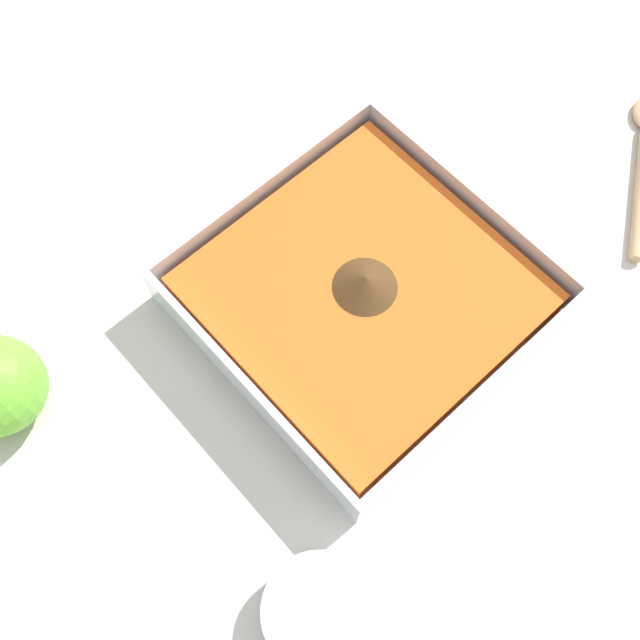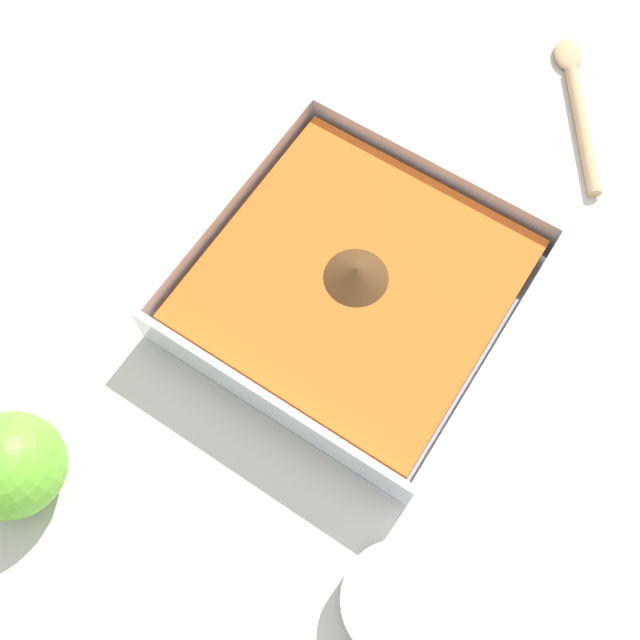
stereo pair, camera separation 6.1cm
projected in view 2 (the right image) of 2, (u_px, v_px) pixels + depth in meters
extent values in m
plane|color=beige|center=(333.00, 309.00, 0.64)|extent=(4.00, 4.00, 0.00)
cube|color=silver|center=(354.00, 297.00, 0.64)|extent=(0.26, 0.26, 0.01)
cube|color=silver|center=(431.00, 176.00, 0.66)|extent=(0.26, 0.01, 0.05)
cube|color=silver|center=(269.00, 405.00, 0.58)|extent=(0.26, 0.01, 0.05)
cube|color=silver|center=(490.00, 361.00, 0.59)|extent=(0.01, 0.24, 0.05)
cube|color=silver|center=(232.00, 212.00, 0.64)|extent=(0.01, 0.24, 0.05)
cube|color=orange|center=(355.00, 287.00, 0.62)|extent=(0.23, 0.23, 0.03)
cone|color=#4C3319|center=(356.00, 273.00, 0.60)|extent=(0.05, 0.05, 0.02)
cylinder|color=silver|center=(397.00, 602.00, 0.53)|extent=(0.08, 0.08, 0.03)
cylinder|color=#4C3319|center=(397.00, 602.00, 0.54)|extent=(0.07, 0.07, 0.02)
sphere|color=#6BC633|center=(12.00, 465.00, 0.55)|extent=(0.08, 0.08, 0.08)
ellipsoid|color=tan|center=(568.00, 55.00, 0.75)|extent=(0.05, 0.05, 0.01)
cylinder|color=tan|center=(583.00, 130.00, 0.71)|extent=(0.09, 0.13, 0.01)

